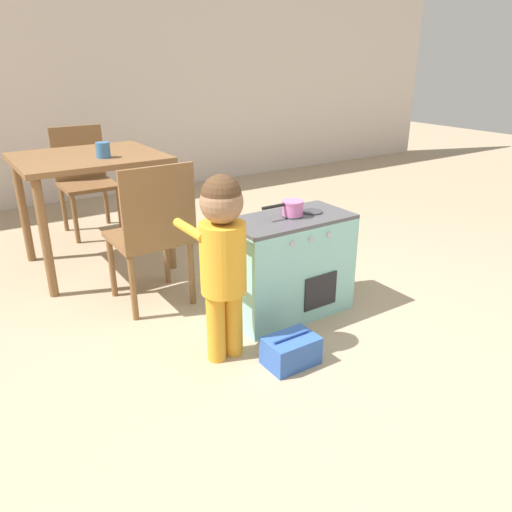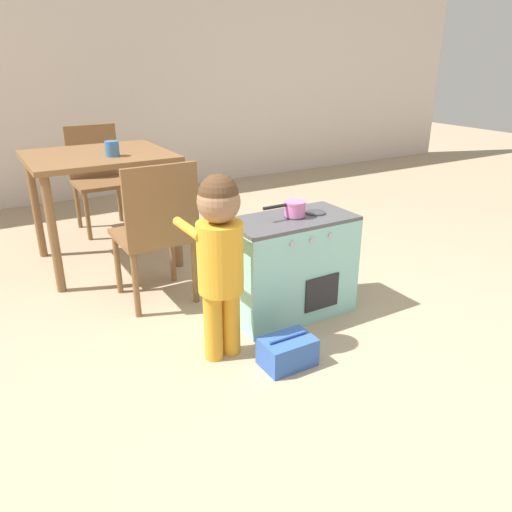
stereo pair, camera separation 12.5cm
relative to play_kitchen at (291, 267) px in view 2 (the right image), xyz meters
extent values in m
plane|color=tan|center=(-0.34, -0.73, -0.29)|extent=(16.00, 16.00, 0.00)
cube|color=beige|center=(-0.34, 3.17, 1.01)|extent=(10.00, 0.06, 2.60)
cube|color=#8CD1CC|center=(0.00, 0.00, -0.01)|extent=(0.69, 0.36, 0.56)
cube|color=#4C4C51|center=(0.00, 0.00, 0.28)|extent=(0.69, 0.36, 0.02)
cylinder|color=#38383D|center=(0.02, 0.00, 0.29)|extent=(0.11, 0.11, 0.01)
cylinder|color=#38383D|center=(0.16, 0.00, 0.29)|extent=(0.11, 0.11, 0.01)
cube|color=black|center=(0.09, -0.18, -0.11)|extent=(0.22, 0.01, 0.19)
cylinder|color=#B2B2B7|center=(-0.12, -0.18, 0.22)|extent=(0.03, 0.01, 0.03)
cylinder|color=#B2B2B7|center=(0.00, -0.18, 0.22)|extent=(0.03, 0.01, 0.03)
cylinder|color=#B2B2B7|center=(0.12, -0.18, 0.22)|extent=(0.03, 0.01, 0.03)
cylinder|color=pink|center=(0.02, 0.00, 0.34)|extent=(0.11, 0.11, 0.08)
cylinder|color=pink|center=(0.02, 0.00, 0.37)|extent=(0.12, 0.12, 0.01)
cylinder|color=black|center=(-0.11, 0.00, 0.36)|extent=(0.14, 0.02, 0.02)
cylinder|color=gold|center=(-0.58, -0.20, -0.11)|extent=(0.09, 0.09, 0.36)
cylinder|color=gold|center=(-0.49, -0.20, -0.11)|extent=(0.09, 0.09, 0.36)
cylinder|color=gold|center=(-0.54, -0.20, 0.24)|extent=(0.22, 0.22, 0.34)
sphere|color=#936B4C|center=(-0.54, -0.20, 0.50)|extent=(0.20, 0.20, 0.20)
sphere|color=#4C331E|center=(-0.54, -0.20, 0.54)|extent=(0.18, 0.18, 0.18)
cylinder|color=gold|center=(-0.63, -0.07, 0.35)|extent=(0.04, 0.27, 0.04)
cylinder|color=gold|center=(-0.44, -0.07, 0.35)|extent=(0.04, 0.27, 0.04)
cube|color=#335BB2|center=(-0.31, -0.43, -0.22)|extent=(0.25, 0.18, 0.14)
cylinder|color=#335BB2|center=(-0.31, -0.43, -0.14)|extent=(0.20, 0.02, 0.02)
cube|color=brown|center=(-0.69, 1.31, 0.47)|extent=(0.92, 0.81, 0.03)
cylinder|color=brown|center=(-1.09, 0.96, 0.08)|extent=(0.06, 0.06, 0.74)
cylinder|color=brown|center=(-0.29, 0.96, 0.08)|extent=(0.06, 0.06, 0.74)
cylinder|color=brown|center=(-1.09, 1.66, 0.08)|extent=(0.06, 0.06, 0.74)
cylinder|color=brown|center=(-0.29, 1.66, 0.08)|extent=(0.06, 0.06, 0.74)
cube|color=brown|center=(-0.59, 0.58, 0.12)|extent=(0.42, 0.42, 0.03)
cube|color=brown|center=(-0.59, 0.38, 0.35)|extent=(0.42, 0.02, 0.44)
cylinder|color=brown|center=(-0.77, 0.40, -0.09)|extent=(0.04, 0.04, 0.39)
cylinder|color=brown|center=(-0.41, 0.40, -0.09)|extent=(0.04, 0.04, 0.39)
cylinder|color=brown|center=(-0.77, 0.76, -0.09)|extent=(0.04, 0.04, 0.39)
cylinder|color=brown|center=(-0.41, 0.76, -0.09)|extent=(0.04, 0.04, 0.39)
cube|color=brown|center=(-0.52, 2.01, 0.12)|extent=(0.42, 0.42, 0.03)
cube|color=brown|center=(-0.52, 2.21, 0.35)|extent=(0.42, 0.02, 0.44)
cylinder|color=brown|center=(-0.70, 1.83, -0.09)|extent=(0.04, 0.04, 0.39)
cylinder|color=brown|center=(-0.34, 1.83, -0.09)|extent=(0.04, 0.04, 0.39)
cylinder|color=brown|center=(-0.70, 2.19, -0.09)|extent=(0.04, 0.04, 0.39)
cylinder|color=brown|center=(-0.34, 2.19, -0.09)|extent=(0.04, 0.04, 0.39)
cylinder|color=teal|center=(-0.63, 1.15, 0.54)|extent=(0.09, 0.09, 0.10)
camera|label=1|loc=(-1.58, -2.05, 1.10)|focal=35.00mm
camera|label=2|loc=(-1.47, -2.12, 1.10)|focal=35.00mm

